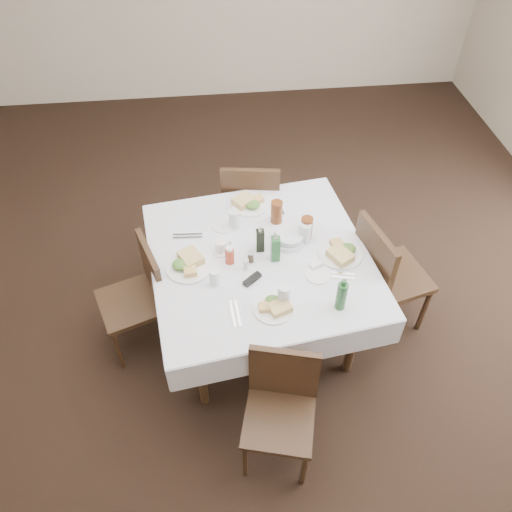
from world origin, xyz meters
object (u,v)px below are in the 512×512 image
at_px(chair_south, 281,401).
at_px(green_bottle, 341,295).
at_px(chair_west, 141,292).
at_px(water_s, 284,295).
at_px(water_n, 234,219).
at_px(ketchup_bottle, 230,255).
at_px(oil_cruet_dark, 260,240).
at_px(water_w, 214,277).
at_px(dining_table, 260,264).
at_px(chair_east, 383,272).
at_px(oil_cruet_green, 275,248).
at_px(water_e, 305,233).
at_px(chair_north, 251,202).
at_px(bread_basket, 289,238).
at_px(coffee_mug, 221,247).

xyz_separation_m(chair_south, green_bottle, (0.40, 0.42, 0.39)).
height_order(chair_west, water_s, water_s).
relative_size(water_n, green_bottle, 0.58).
distance_m(chair_south, ketchup_bottle, 0.95).
height_order(chair_west, oil_cruet_dark, oil_cruet_dark).
bearing_deg(water_s, water_w, 153.84).
relative_size(chair_south, ketchup_bottle, 6.63).
bearing_deg(oil_cruet_dark, dining_table, -95.17).
height_order(dining_table, ketchup_bottle, ketchup_bottle).
relative_size(chair_east, oil_cruet_green, 4.09).
bearing_deg(water_s, chair_east, 25.28).
bearing_deg(chair_south, oil_cruet_green, 85.02).
xyz_separation_m(water_e, water_w, (-0.62, -0.31, -0.02)).
distance_m(chair_east, green_bottle, 0.69).
relative_size(dining_table, chair_west, 1.82).
xyz_separation_m(chair_west, green_bottle, (1.23, -0.48, 0.37)).
distance_m(water_n, ketchup_bottle, 0.34).
distance_m(chair_north, oil_cruet_green, 0.92).
distance_m(chair_north, bread_basket, 0.77).
bearing_deg(ketchup_bottle, coffee_mug, 114.60).
bearing_deg(water_e, coffee_mug, -176.09).
bearing_deg(oil_cruet_dark, bread_basket, 15.56).
bearing_deg(green_bottle, chair_east, 44.58).
relative_size(water_n, oil_cruet_dark, 0.64).
relative_size(chair_west, water_n, 6.32).
bearing_deg(water_e, oil_cruet_green, -146.39).
bearing_deg(oil_cruet_dark, water_w, -140.10).
distance_m(chair_west, oil_cruet_green, 0.98).
xyz_separation_m(dining_table, chair_north, (0.03, 0.82, -0.15)).
xyz_separation_m(chair_north, coffee_mug, (-0.27, -0.75, 0.27)).
bearing_deg(chair_east, chair_north, 134.07).
relative_size(water_n, oil_cruet_green, 0.59).
bearing_deg(oil_cruet_dark, oil_cruet_green, -47.22).
relative_size(oil_cruet_green, coffee_mug, 1.77).
distance_m(dining_table, oil_cruet_dark, 0.18).
bearing_deg(water_s, dining_table, 103.35).
bearing_deg(green_bottle, chair_south, -133.79).
distance_m(dining_table, water_w, 0.39).
bearing_deg(ketchup_bottle, oil_cruet_dark, 23.52).
height_order(oil_cruet_dark, oil_cruet_green, oil_cruet_green).
bearing_deg(bread_basket, chair_south, -100.72).
relative_size(dining_table, oil_cruet_green, 6.74).
bearing_deg(chair_north, water_n, -108.31).
distance_m(chair_north, ketchup_bottle, 0.92).
height_order(chair_north, green_bottle, green_bottle).
bearing_deg(water_n, oil_cruet_green, -54.82).
height_order(dining_table, bread_basket, bread_basket).
height_order(bread_basket, oil_cruet_green, oil_cruet_green).
bearing_deg(chair_east, water_n, 161.12).
bearing_deg(oil_cruet_dark, water_n, 121.80).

